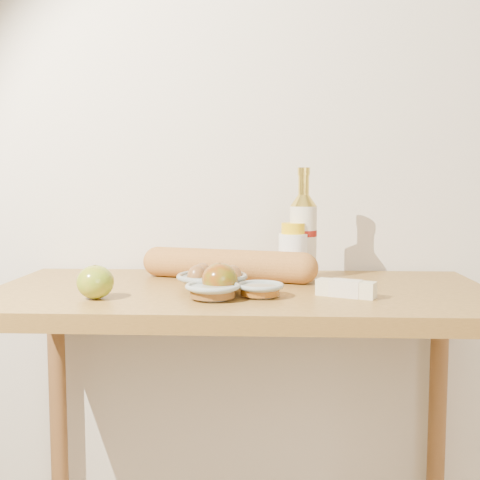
# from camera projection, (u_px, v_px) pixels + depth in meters

# --- Properties ---
(back_wall) EXTENTS (3.50, 0.02, 2.60)m
(back_wall) POSITION_uv_depth(u_px,v_px,m) (246.00, 132.00, 1.74)
(back_wall) COLOR beige
(back_wall) RESTS_ON ground
(table) EXTENTS (1.20, 0.60, 0.90)m
(table) POSITION_uv_depth(u_px,v_px,m) (241.00, 338.00, 1.46)
(table) COLOR #A77A36
(table) RESTS_ON ground
(bourbon_bottle) EXTENTS (0.08, 0.08, 0.29)m
(bourbon_bottle) POSITION_uv_depth(u_px,v_px,m) (303.00, 234.00, 1.58)
(bourbon_bottle) COLOR beige
(bourbon_bottle) RESTS_ON table
(cream_bottle) EXTENTS (0.09, 0.09, 0.15)m
(cream_bottle) POSITION_uv_depth(u_px,v_px,m) (293.00, 254.00, 1.56)
(cream_bottle) COLOR white
(cream_bottle) RESTS_ON table
(egg_bowl) EXTENTS (0.22, 0.22, 0.06)m
(egg_bowl) POSITION_uv_depth(u_px,v_px,m) (213.00, 280.00, 1.43)
(egg_bowl) COLOR gray
(egg_bowl) RESTS_ON table
(baguette) EXTENTS (0.49, 0.21, 0.08)m
(baguette) POSITION_uv_depth(u_px,v_px,m) (227.00, 265.00, 1.57)
(baguette) COLOR #C6843C
(baguette) RESTS_ON table
(apple_yellowgreen) EXTENTS (0.09, 0.09, 0.08)m
(apple_yellowgreen) POSITION_uv_depth(u_px,v_px,m) (95.00, 282.00, 1.32)
(apple_yellowgreen) COLOR #A48F20
(apple_yellowgreen) RESTS_ON table
(apple_redgreen_front) EXTENTS (0.11, 0.11, 0.08)m
(apple_redgreen_front) POSITION_uv_depth(u_px,v_px,m) (220.00, 280.00, 1.35)
(apple_redgreen_front) COLOR #951208
(apple_redgreen_front) RESTS_ON table
(sugar_bowl) EXTENTS (0.13, 0.13, 0.03)m
(sugar_bowl) POSITION_uv_depth(u_px,v_px,m) (213.00, 291.00, 1.31)
(sugar_bowl) COLOR #96A49E
(sugar_bowl) RESTS_ON table
(syrup_bowl) EXTENTS (0.13, 0.13, 0.03)m
(syrup_bowl) POSITION_uv_depth(u_px,v_px,m) (260.00, 290.00, 1.34)
(syrup_bowl) COLOR gray
(syrup_bowl) RESTS_ON table
(butter_stick) EXTENTS (0.14, 0.09, 0.04)m
(butter_stick) POSITION_uv_depth(u_px,v_px,m) (346.00, 289.00, 1.34)
(butter_stick) COLOR beige
(butter_stick) RESTS_ON table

